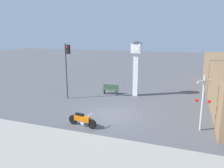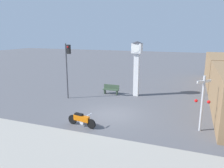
{
  "view_description": "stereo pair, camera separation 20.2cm",
  "coord_description": "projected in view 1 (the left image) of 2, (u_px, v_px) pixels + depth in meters",
  "views": [
    {
      "loc": [
        5.16,
        -14.35,
        5.83
      ],
      "look_at": [
        -0.55,
        1.42,
        1.96
      ],
      "focal_mm": 35.0,
      "sensor_mm": 36.0,
      "label": 1
    },
    {
      "loc": [
        5.35,
        -14.28,
        5.83
      ],
      "look_at": [
        -0.55,
        1.42,
        1.96
      ],
      "focal_mm": 35.0,
      "sensor_mm": 36.0,
      "label": 2
    }
  ],
  "objects": [
    {
      "name": "motorcycle",
      "position": [
        82.0,
        120.0,
        13.99
      ],
      "size": [
        2.1,
        0.55,
        0.93
      ],
      "rotation": [
        0.0,
        0.0,
        -0.16
      ],
      "color": "black",
      "rests_on": "ground_plane"
    },
    {
      "name": "ground_plane",
      "position": [
        112.0,
        114.0,
        16.17
      ],
      "size": [
        120.0,
        120.0,
        0.0
      ],
      "primitive_type": "plane",
      "color": "#56565B"
    },
    {
      "name": "clock_tower",
      "position": [
        136.0,
        61.0,
        20.39
      ],
      "size": [
        1.07,
        1.07,
        5.17
      ],
      "color": "white",
      "rests_on": "ground_plane"
    },
    {
      "name": "sidewalk_strip",
      "position": [
        63.0,
        162.0,
        10.04
      ],
      "size": [
        36.0,
        6.0,
        0.1
      ],
      "color": "#9E998E",
      "rests_on": "ground_plane"
    },
    {
      "name": "bench",
      "position": [
        111.0,
        89.0,
        21.56
      ],
      "size": [
        1.6,
        0.44,
        0.92
      ],
      "color": "#384C38",
      "rests_on": "ground_plane"
    },
    {
      "name": "railroad_crossing_signal",
      "position": [
        203.0,
        101.0,
        13.11
      ],
      "size": [
        0.9,
        0.82,
        3.45
      ],
      "color": "#B7B7BC",
      "rests_on": "ground_plane"
    },
    {
      "name": "traffic_light",
      "position": [
        67.0,
        62.0,
        19.42
      ],
      "size": [
        0.5,
        0.35,
        5.0
      ],
      "color": "#47474C",
      "rests_on": "ground_plane"
    }
  ]
}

